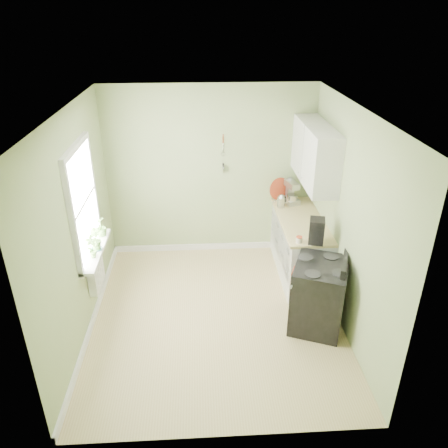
{
  "coord_description": "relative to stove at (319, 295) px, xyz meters",
  "views": [
    {
      "loc": [
        -0.17,
        -4.6,
        3.67
      ],
      "look_at": [
        0.14,
        0.55,
        1.09
      ],
      "focal_mm": 35.0,
      "sensor_mm": 36.0,
      "label": 1
    }
  ],
  "objects": [
    {
      "name": "window",
      "position": [
        -2.86,
        0.52,
        1.1
      ],
      "size": [
        0.06,
        1.14,
        1.44
      ],
      "color": "white",
      "rests_on": "wall_left"
    },
    {
      "name": "jar",
      "position": [
        -0.18,
        0.52,
        0.51
      ],
      "size": [
        0.08,
        0.08,
        0.09
      ],
      "color": "beige",
      "rests_on": "countertop"
    },
    {
      "name": "base_cabinets",
      "position": [
        0.02,
        1.22,
        -0.01
      ],
      "size": [
        0.6,
        1.6,
        0.87
      ],
      "primitive_type": "cube",
      "color": "white",
      "rests_on": "floor"
    },
    {
      "name": "countertop",
      "position": [
        0.01,
        1.22,
        0.44
      ],
      "size": [
        0.64,
        1.6,
        0.04
      ],
      "primitive_type": "cube",
      "color": "#DBC886",
      "rests_on": "base_cabinets"
    },
    {
      "name": "stand_mixer",
      "position": [
        -0.03,
        1.82,
        0.62
      ],
      "size": [
        0.26,
        0.35,
        0.38
      ],
      "color": "#B2B2B7",
      "rests_on": "countertop"
    },
    {
      "name": "ceiling",
      "position": [
        -1.28,
        0.22,
        2.26
      ],
      "size": [
        3.2,
        3.6,
        0.02
      ],
      "primitive_type": "cube",
      "color": "white",
      "rests_on": "wall_back"
    },
    {
      "name": "kettle",
      "position": [
        -0.21,
        1.65,
        0.56
      ],
      "size": [
        0.2,
        0.12,
        0.21
      ],
      "color": "silver",
      "rests_on": "countertop"
    },
    {
      "name": "plant_c",
      "position": [
        -2.78,
        0.9,
        0.58
      ],
      "size": [
        0.16,
        0.16,
        0.27
      ],
      "primitive_type": "imported",
      "rotation": [
        0.0,
        0.0,
        4.64
      ],
      "color": "#4D7A34",
      "rests_on": "window_sill"
    },
    {
      "name": "wall_right",
      "position": [
        0.33,
        0.22,
        0.9
      ],
      "size": [
        0.02,
        3.6,
        2.7
      ],
      "primitive_type": "cube",
      "color": "#98AA74",
      "rests_on": "floor"
    },
    {
      "name": "coffee_maker",
      "position": [
        0.04,
        0.52,
        0.62
      ],
      "size": [
        0.24,
        0.25,
        0.33
      ],
      "color": "black",
      "rests_on": "countertop"
    },
    {
      "name": "window_sill",
      "position": [
        -2.79,
        0.52,
        0.43
      ],
      "size": [
        0.18,
        1.14,
        0.04
      ],
      "primitive_type": "cube",
      "color": "white",
      "rests_on": "wall_left"
    },
    {
      "name": "radiator",
      "position": [
        -2.82,
        0.47,
        0.1
      ],
      "size": [
        0.12,
        0.5,
        0.35
      ],
      "primitive_type": "cube",
      "color": "white",
      "rests_on": "wall_left"
    },
    {
      "name": "plant_a",
      "position": [
        -2.78,
        0.32,
        0.6
      ],
      "size": [
        0.18,
        0.15,
        0.29
      ],
      "primitive_type": "imported",
      "rotation": [
        0.0,
        0.0,
        0.32
      ],
      "color": "#4D7A34",
      "rests_on": "window_sill"
    },
    {
      "name": "stove",
      "position": [
        0.0,
        0.0,
        0.0
      ],
      "size": [
        0.87,
        0.9,
        1.01
      ],
      "color": "black",
      "rests_on": "floor"
    },
    {
      "name": "wall_back",
      "position": [
        -1.28,
        2.03,
        0.9
      ],
      "size": [
        3.2,
        0.02,
        2.7
      ],
      "primitive_type": "cube",
      "color": "#98AA74",
      "rests_on": "floor"
    },
    {
      "name": "wall_utensils",
      "position": [
        -1.08,
        2.0,
        1.12
      ],
      "size": [
        0.02,
        0.14,
        0.58
      ],
      "color": "#DBC886",
      "rests_on": "wall_back"
    },
    {
      "name": "red_tray",
      "position": [
        -0.19,
        1.94,
        0.64
      ],
      "size": [
        0.36,
        0.2,
        0.36
      ],
      "primitive_type": "cylinder",
      "rotation": [
        1.45,
        0.0,
        0.41
      ],
      "color": "#A3351A",
      "rests_on": "countertop"
    },
    {
      "name": "upper_cabinets",
      "position": [
        0.15,
        1.32,
        1.4
      ],
      "size": [
        0.35,
        1.4,
        0.8
      ],
      "primitive_type": "cube",
      "color": "white",
      "rests_on": "wall_right"
    },
    {
      "name": "floor",
      "position": [
        -1.28,
        0.22,
        -0.46
      ],
      "size": [
        3.2,
        3.6,
        0.02
      ],
      "primitive_type": "cube",
      "color": "tan",
      "rests_on": "ground"
    },
    {
      "name": "wall_left",
      "position": [
        -2.89,
        0.22,
        0.9
      ],
      "size": [
        0.02,
        3.6,
        2.7
      ],
      "primitive_type": "cube",
      "color": "#98AA74",
      "rests_on": "floor"
    },
    {
      "name": "plant_b",
      "position": [
        -2.78,
        0.52,
        0.6
      ],
      "size": [
        0.2,
        0.21,
        0.29
      ],
      "primitive_type": "imported",
      "rotation": [
        0.0,
        0.0,
        2.29
      ],
      "color": "#4D7A34",
      "rests_on": "window_sill"
    }
  ]
}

